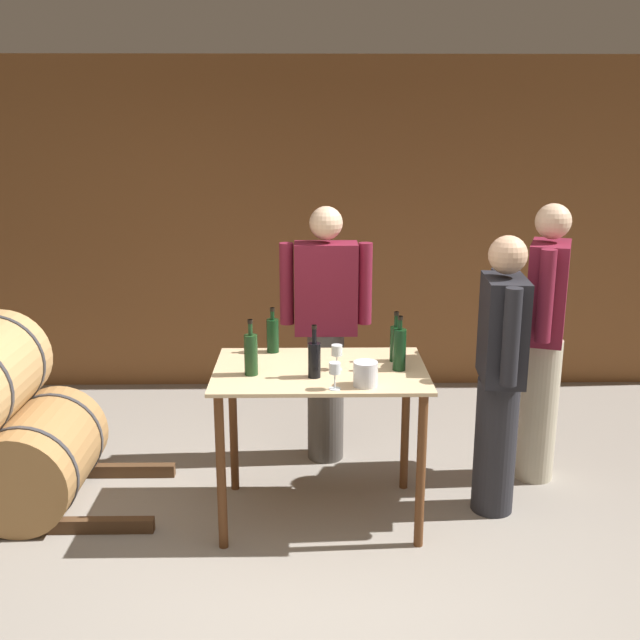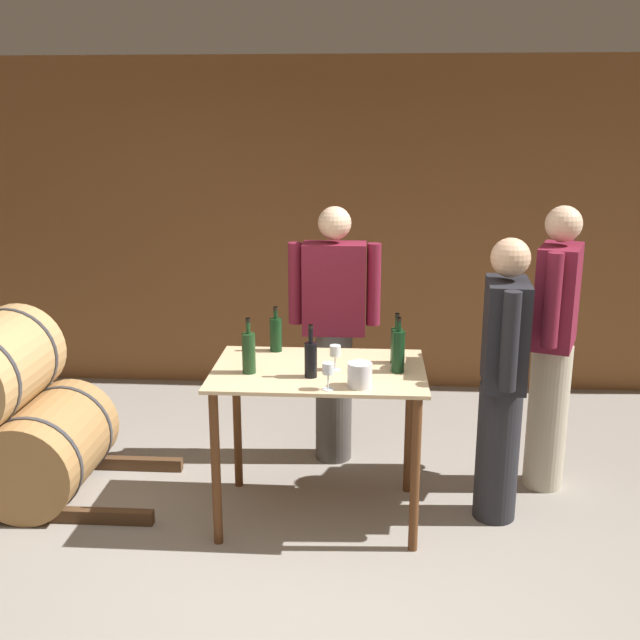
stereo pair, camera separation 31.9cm
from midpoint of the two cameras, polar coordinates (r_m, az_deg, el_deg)
The scene contains 14 objects.
ground_plane at distance 3.83m, azimuth -2.88°, elevation -20.36°, with size 14.00×14.00×0.00m, color gray.
back_wall at distance 6.18m, azimuth -2.09°, elevation 7.03°, with size 8.40×0.05×2.70m.
tasting_table at distance 4.16m, azimuth -2.19°, elevation -5.79°, with size 1.16×0.77×0.89m.
wine_bottle_far_left at distance 4.01m, azimuth -7.56°, elevation -2.57°, with size 0.07×0.07×0.31m.
wine_bottle_left at distance 4.38m, azimuth -5.71°, elevation -1.14°, with size 0.07×0.07×0.27m.
wine_bottle_center at distance 3.94m, azimuth -2.77°, elevation -2.95°, with size 0.07×0.07×0.29m.
wine_bottle_right at distance 4.21m, azimuth 3.64°, elevation -1.72°, with size 0.07×0.07×0.29m.
wine_bottle_far_right at distance 4.06m, azimuth 3.85°, elevation -2.20°, with size 0.07×0.07×0.30m.
wine_glass_near_left at distance 3.77m, azimuth -1.29°, elevation -3.84°, with size 0.06×0.06×0.14m.
wine_glass_near_center at distance 4.06m, azimuth -0.96°, elevation -2.45°, with size 0.06×0.06×0.14m.
ice_bucket at distance 3.83m, azimuth 1.10°, elevation -4.16°, with size 0.13×0.13×0.13m.
person_host at distance 4.27m, azimuth 11.50°, elevation -3.89°, with size 0.25×0.59×1.62m.
person_visitor_with_scarf at distance 4.84m, azimuth -1.44°, elevation -0.76°, with size 0.59×0.24×1.69m.
person_visitor_bearded at distance 4.71m, azimuth 14.84°, elevation -1.37°, with size 0.34×0.56×1.74m.
Camera 1 is at (-0.02, -3.12, 2.22)m, focal length 42.00 mm.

